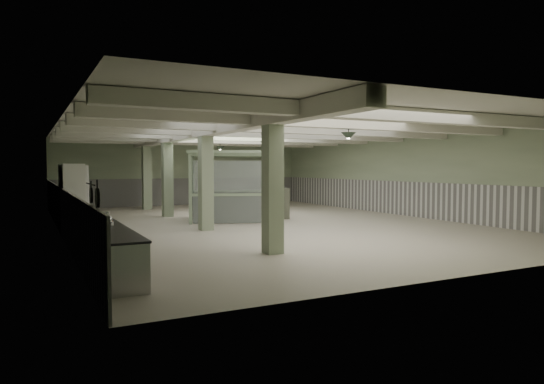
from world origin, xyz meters
name	(u,v)px	position (x,y,z in m)	size (l,w,h in m)	color
floor	(260,223)	(0.00, 0.00, 0.00)	(20.00, 20.00, 0.00)	beige
ceiling	(260,129)	(0.00, 0.00, 3.60)	(14.00, 20.00, 0.02)	beige
wall_back	(183,173)	(0.00, 10.00, 1.80)	(14.00, 0.02, 3.60)	#A5B591
wall_front	(478,185)	(0.00, -10.00, 1.80)	(14.00, 0.02, 3.60)	#A5B591
wall_left	(59,178)	(-7.00, 0.00, 1.80)	(0.02, 20.00, 3.60)	#A5B591
wall_right	(401,175)	(7.00, 0.00, 1.80)	(0.02, 20.00, 3.60)	#A5B591
wainscot_left	(61,211)	(-6.97, 0.00, 0.75)	(0.05, 19.90, 1.50)	silver
wainscot_right	(400,198)	(6.97, 0.00, 0.75)	(0.05, 19.90, 1.50)	silver
wainscot_back	(184,192)	(0.00, 9.97, 0.75)	(13.90, 0.05, 1.50)	silver
girder	(196,132)	(-2.50, 0.00, 3.38)	(0.45, 19.90, 0.40)	silver
beam_a	(393,114)	(0.00, -7.50, 3.42)	(13.90, 0.35, 0.32)	silver
beam_b	(334,123)	(0.00, -5.00, 3.42)	(13.90, 0.35, 0.32)	silver
beam_c	(292,129)	(0.00, -2.50, 3.42)	(13.90, 0.35, 0.32)	silver
beam_d	(260,133)	(0.00, 0.00, 3.42)	(13.90, 0.35, 0.32)	silver
beam_e	(234,137)	(0.00, 2.50, 3.42)	(13.90, 0.35, 0.32)	silver
beam_f	(214,140)	(0.00, 5.00, 3.42)	(13.90, 0.35, 0.32)	silver
beam_g	(197,142)	(0.00, 7.50, 3.42)	(13.90, 0.35, 0.32)	silver
column_a	(273,181)	(-2.50, -6.00, 1.80)	(0.42, 0.42, 3.60)	#99AA89
column_b	(206,177)	(-2.50, -1.00, 1.80)	(0.42, 0.42, 3.60)	#99AA89
column_c	(167,175)	(-2.50, 4.00, 1.80)	(0.42, 0.42, 3.60)	#99AA89
column_d	(147,174)	(-2.50, 8.00, 1.80)	(0.42, 0.42, 3.60)	#99AA89
hook_rail	(90,184)	(-6.93, -7.60, 1.85)	(0.02, 0.02, 1.20)	black
pendant_front	(348,136)	(0.50, -5.00, 3.05)	(0.44, 0.44, 0.22)	#2A382A
pendant_mid	(266,144)	(0.50, 0.50, 3.05)	(0.44, 0.44, 0.22)	#2A382A
pendant_back	(220,148)	(0.50, 5.50, 3.05)	(0.44, 0.44, 0.22)	#2A382A
prep_counter	(102,247)	(-6.54, -5.94, 0.46)	(0.91, 5.23, 0.91)	#B2B2B7
pitcher_near	(107,219)	(-6.44, -6.02, 1.06)	(0.21, 0.24, 0.31)	#B2B2B7
pitcher_far	(93,217)	(-6.66, -5.47, 1.05)	(0.20, 0.23, 0.29)	#B2B2B7
veg_colander	(89,213)	(-6.55, -3.71, 1.00)	(0.45, 0.45, 0.20)	#3B3B40
orange_bowl	(108,224)	(-6.40, -5.97, 0.94)	(0.22, 0.22, 0.08)	#B2B2B7
skillet_near	(97,198)	(-6.88, -8.10, 1.63)	(0.34, 0.34, 0.04)	black
skillet_far	(91,195)	(-6.88, -7.24, 1.63)	(0.28, 0.28, 0.04)	black
walkin_cooler	(72,198)	(-6.62, 0.19, 1.15)	(0.86, 2.51, 2.30)	white
guard_booth	(232,174)	(-0.52, 1.51, 1.86)	(4.23, 3.92, 2.78)	#9CB490
filing_cabinet	(283,203)	(1.54, 0.99, 0.64)	(0.41, 0.59, 1.27)	#5B5E4F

